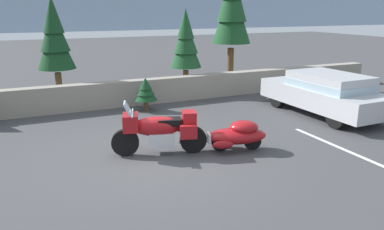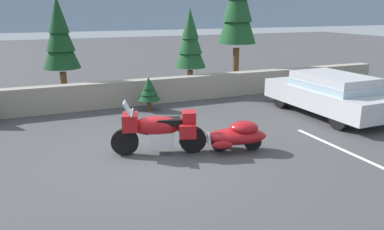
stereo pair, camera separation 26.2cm
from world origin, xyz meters
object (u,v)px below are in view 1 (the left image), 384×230
at_px(pine_tree_secondary, 186,41).
at_px(pine_tree_far_right, 54,37).
at_px(car_shaped_trailer, 237,135).
at_px(pine_tree_tall, 232,4).
at_px(touring_motorcycle, 159,130).
at_px(sedan_at_right_edge, 325,92).

bearing_deg(pine_tree_secondary, pine_tree_far_right, 172.26).
distance_m(car_shaped_trailer, pine_tree_far_right, 8.22).
distance_m(car_shaped_trailer, pine_tree_tall, 9.36).
relative_size(pine_tree_secondary, pine_tree_far_right, 0.88).
bearing_deg(touring_motorcycle, pine_tree_secondary, 61.28).
height_order(car_shaped_trailer, sedan_at_right_edge, sedan_at_right_edge).
height_order(pine_tree_secondary, pine_tree_far_right, pine_tree_far_right).
bearing_deg(pine_tree_far_right, touring_motorcycle, -75.60).
xyz_separation_m(touring_motorcycle, pine_tree_tall, (6.06, 7.16, 3.03)).
height_order(touring_motorcycle, sedan_at_right_edge, sedan_at_right_edge).
distance_m(touring_motorcycle, pine_tree_far_right, 7.03).
bearing_deg(pine_tree_far_right, pine_tree_tall, 4.31).
bearing_deg(car_shaped_trailer, touring_motorcycle, 163.37).
distance_m(touring_motorcycle, pine_tree_tall, 9.86).
xyz_separation_m(car_shaped_trailer, pine_tree_far_right, (-3.54, 7.13, 2.05)).
distance_m(sedan_at_right_edge, pine_tree_secondary, 5.80).
height_order(touring_motorcycle, pine_tree_far_right, pine_tree_far_right).
relative_size(pine_tree_tall, pine_tree_secondary, 1.68).
distance_m(touring_motorcycle, sedan_at_right_edge, 6.32).
xyz_separation_m(car_shaped_trailer, sedan_at_right_edge, (4.36, 1.69, 0.36)).
bearing_deg(sedan_at_right_edge, pine_tree_tall, 91.49).
bearing_deg(pine_tree_secondary, pine_tree_tall, 23.94).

